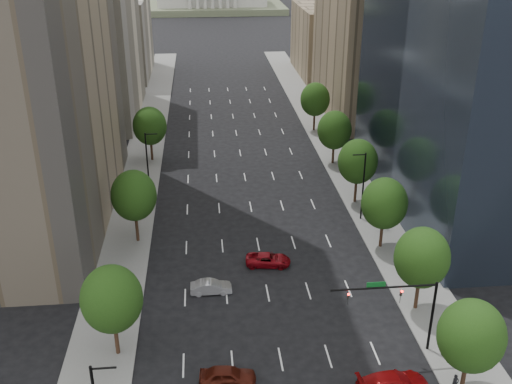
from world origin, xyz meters
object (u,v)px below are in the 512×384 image
object	(u,v)px
car_silver	(211,287)
car_red_near	(393,384)
traffic_signal	(406,303)
car_red_far	(268,260)
car_maroon	(228,376)

from	to	relation	value
car_silver	car_red_near	bearing A→B (deg)	-138.11
traffic_signal	car_red_far	distance (m)	18.78
traffic_signal	car_maroon	xyz separation A→B (m)	(-15.21, -2.51, -4.39)
traffic_signal	car_red_near	size ratio (longest dim) A/B	1.55
car_red_near	car_maroon	distance (m)	13.27
traffic_signal	car_red_far	size ratio (longest dim) A/B	1.86
car_red_near	car_red_far	size ratio (longest dim) A/B	1.20
traffic_signal	car_silver	world-z (taller)	traffic_signal
car_maroon	car_silver	world-z (taller)	car_maroon
car_maroon	car_silver	xyz separation A→B (m)	(-1.02, 13.10, -0.10)
car_red_near	car_silver	bearing A→B (deg)	36.83
traffic_signal	car_silver	xyz separation A→B (m)	(-16.23, 10.59, -4.48)
traffic_signal	car_red_far	xyz separation A→B (m)	(-9.88, 15.33, -4.49)
car_red_far	car_red_near	bearing A→B (deg)	-151.12
car_silver	car_maroon	bearing A→B (deg)	-176.35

